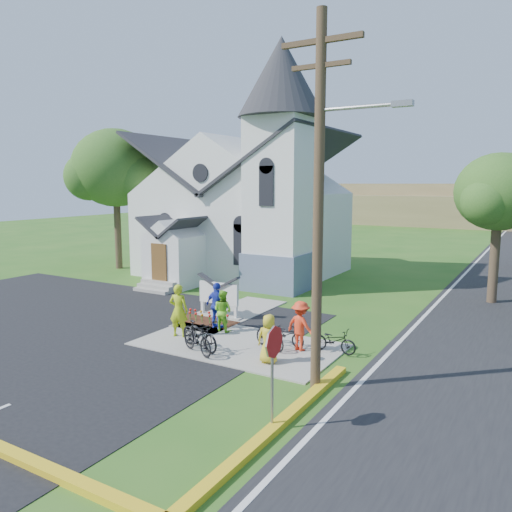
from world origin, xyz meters
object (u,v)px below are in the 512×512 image
Objects in this scene: bike_4 at (334,340)px; cyclist_1 at (223,311)px; cyclist_0 at (179,310)px; bike_0 at (200,334)px; cyclist_4 at (269,339)px; stop_sign at (274,356)px; cyclist_3 at (301,326)px; cyclist_2 at (217,305)px; bike_3 at (270,336)px; bike_1 at (197,338)px; bike_2 at (287,334)px; church_sign at (219,294)px; utility_pole at (321,192)px.

cyclist_1 is at bearing 90.23° from bike_4.
bike_0 is at bearing 138.59° from cyclist_0.
cyclist_1 is 3.79m from cyclist_4.
stop_sign is 5.60m from cyclist_3.
bike_0 is at bearing 118.59° from cyclist_2.
cyclist_3 reaches higher than bike_3.
bike_1 reaches higher than bike_3.
bike_3 is at bearing 37.35° from cyclist_3.
bike_2 is at bearing -33.40° from bike_0.
cyclist_1 reaches higher than bike_4.
cyclist_3 reaches higher than bike_1.
cyclist_2 is (-1.11, 2.75, 0.37)m from bike_1.
stop_sign is 1.59× the size of cyclist_4.
cyclist_1 is (1.34, -1.67, -0.18)m from church_sign.
bike_4 is (1.06, 0.35, -0.43)m from cyclist_3.
bike_2 is 1.89m from cyclist_4.
stop_sign is 1.39× the size of bike_1.
cyclist_1 is at bearing 94.02° from bike_3.
stop_sign is 1.47× the size of cyclist_3.
bike_4 is (-0.66, 2.88, -4.94)m from utility_pole.
stop_sign is at bearing -101.13° from bike_1.
cyclist_1 reaches higher than bike_2.
cyclist_0 is 4.07m from bike_2.
bike_0 is (-4.73, 0.91, -4.84)m from utility_pole.
cyclist_0 is 5.73m from bike_4.
church_sign is at bearing -47.18° from cyclist_1.
utility_pole is at bearing -164.97° from bike_4.
stop_sign is 1.27× the size of cyclist_0.
bike_3 is 0.97× the size of bike_4.
bike_0 is at bearing -10.57° from cyclist_4.
bike_2 is at bearing -91.68° from cyclist_4.
cyclist_3 is (-1.72, 2.53, -4.51)m from utility_pole.
cyclist_2 reaches higher than cyclist_1.
bike_0 is (1.51, -0.74, -0.47)m from cyclist_0.
bike_2 is 0.97× the size of cyclist_4.
cyclist_0 is at bearing 76.31° from cyclist_2.
bike_0 is at bearing 143.06° from stop_sign.
bike_3 is at bearing 166.81° from cyclist_2.
cyclist_2 reaches higher than bike_0.
cyclist_0 is 4.60m from cyclist_3.
bike_2 is at bearing 96.33° from bike_4.
church_sign is at bearing 80.03° from bike_3.
cyclist_2 is 1.15× the size of bike_4.
cyclist_4 is at bearing 154.66° from cyclist_2.
bike_3 is at bearing 112.69° from bike_4.
bike_0 is at bearing 107.25° from cyclist_1.
church_sign is 1.41× the size of cyclist_4.
bike_0 is at bearing 169.12° from utility_pole.
bike_2 is 1.00× the size of bike_3.
bike_1 is 0.99× the size of cyclist_2.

